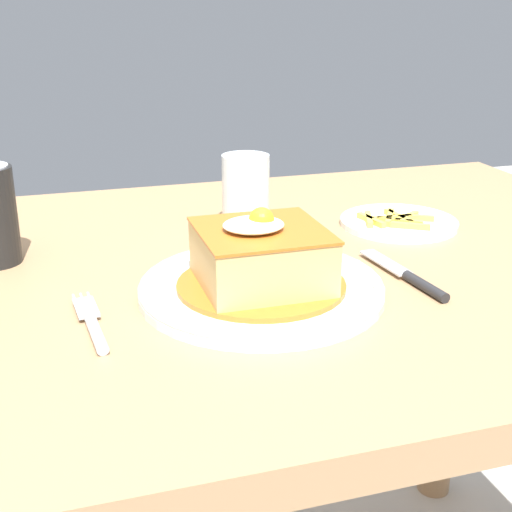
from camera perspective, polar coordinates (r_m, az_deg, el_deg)
dining_table at (r=0.92m, az=-2.77°, el=-6.91°), size 1.28×0.81×0.72m
main_plate at (r=0.78m, az=0.43°, el=-2.61°), size 0.27×0.27×0.02m
sandwich_meal at (r=0.77m, az=0.41°, el=-0.23°), size 0.19×0.19×0.09m
fork at (r=0.73m, az=-13.11°, el=-5.45°), size 0.03×0.14×0.01m
knife at (r=0.84m, az=12.63°, el=-1.83°), size 0.03×0.17×0.01m
drinking_glass at (r=1.01m, az=-0.84°, el=4.87°), size 0.07×0.07×0.10m
side_plate_fries at (r=1.05m, az=11.46°, el=2.71°), size 0.17×0.17×0.02m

